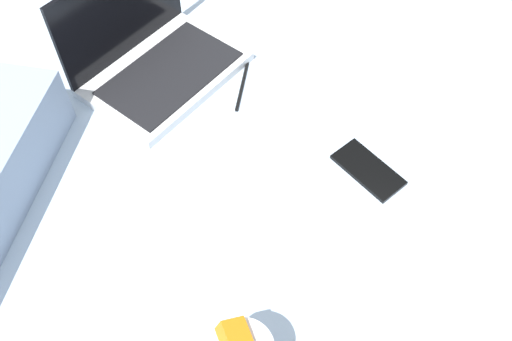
# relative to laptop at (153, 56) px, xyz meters

# --- Properties ---
(bed_mattress) EXTENTS (1.80, 1.40, 0.18)m
(bed_mattress) POSITION_rel_laptop_xyz_m (0.01, -0.18, -0.13)
(bed_mattress) COLOR silver
(bed_mattress) RESTS_ON ground
(laptop) EXTENTS (0.40, 0.36, 0.23)m
(laptop) POSITION_rel_laptop_xyz_m (0.00, 0.00, 0.00)
(laptop) COLOR silver
(laptop) RESTS_ON bed_mattress
(cell_phone) EXTENTS (0.14, 0.15, 0.01)m
(cell_phone) POSITION_rel_laptop_xyz_m (-0.18, -0.48, -0.04)
(cell_phone) COLOR black
(cell_phone) RESTS_ON bed_mattress
(charger_cable) EXTENTS (0.17, 0.01, 0.01)m
(charger_cable) POSITION_rel_laptop_xyz_m (0.00, -0.20, -0.04)
(charger_cable) COLOR black
(charger_cable) RESTS_ON bed_mattress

